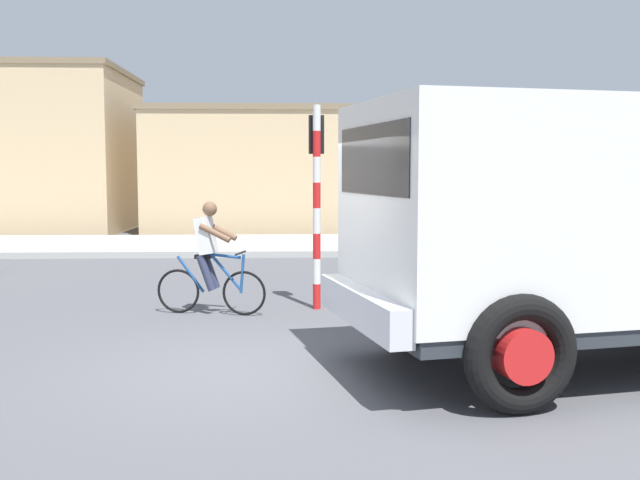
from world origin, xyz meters
name	(u,v)px	position (x,y,z in m)	size (l,w,h in m)	color
ground_plane	(260,370)	(0.00, 0.00, 0.00)	(120.00, 120.00, 0.00)	#56565B
sidewalk_far	(278,245)	(0.00, 13.10, 0.08)	(80.00, 5.00, 0.16)	#ADADA8
truck_foreground	(594,218)	(3.67, -0.03, 1.67)	(5.81, 3.64, 2.90)	white
cyclist	(210,258)	(-0.89, 3.23, 0.86)	(1.69, 0.58, 1.72)	black
traffic_light_pole	(317,178)	(0.75, 3.68, 2.07)	(0.24, 0.43, 3.20)	red
pedestrian_near_kerb	(373,229)	(2.23, 8.89, 0.85)	(0.34, 0.22, 1.62)	#2D334C
building_corner_left	(7,151)	(-9.95, 19.68, 2.90)	(8.82, 6.54, 5.79)	#D1B284
building_mid_block	(318,171)	(1.39, 19.91, 2.18)	(12.22, 7.22, 4.36)	#D1B284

